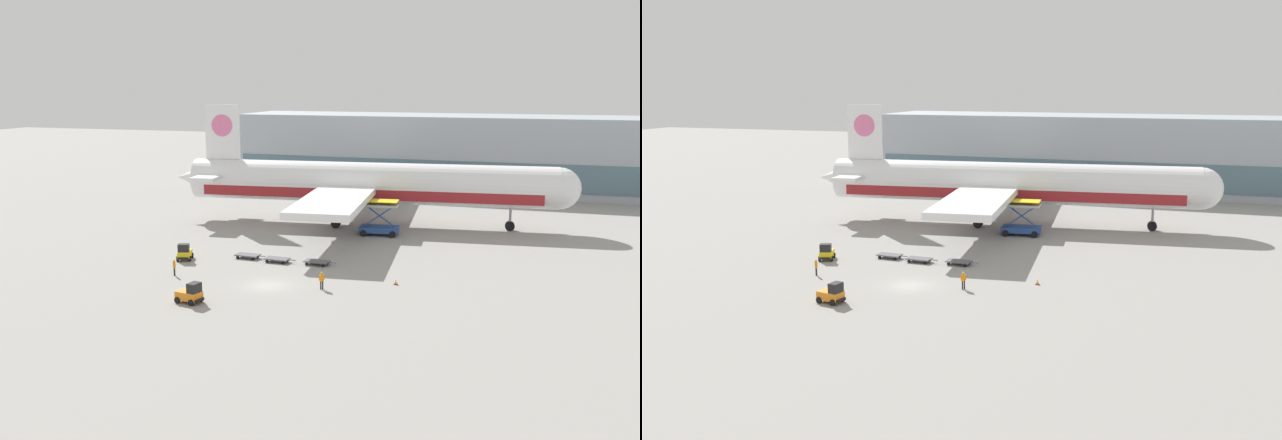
{
  "view_description": "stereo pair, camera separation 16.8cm",
  "coord_description": "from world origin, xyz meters",
  "views": [
    {
      "loc": [
        26.82,
        -64.39,
        20.32
      ],
      "look_at": [
        0.55,
        15.06,
        4.0
      ],
      "focal_mm": 40.0,
      "sensor_mm": 36.0,
      "label": 1
    },
    {
      "loc": [
        26.98,
        -64.34,
        20.32
      ],
      "look_at": [
        0.55,
        15.06,
        4.0
      ],
      "focal_mm": 40.0,
      "sensor_mm": 36.0,
      "label": 2
    }
  ],
  "objects": [
    {
      "name": "baggage_dolly_second",
      "position": [
        -2.6,
        9.04,
        0.39
      ],
      "size": [
        3.74,
        1.65,
        0.48
      ],
      "rotation": [
        0.0,
        0.0,
        -0.06
      ],
      "color": "#56565B",
      "rests_on": "ground_plane"
    },
    {
      "name": "baggage_dolly_third",
      "position": [
        2.1,
        9.3,
        0.39
      ],
      "size": [
        3.74,
        1.65,
        0.48
      ],
      "rotation": [
        0.0,
        0.0,
        -0.06
      ],
      "color": "#56565B",
      "rests_on": "ground_plane"
    },
    {
      "name": "ground_crew_far",
      "position": [
        -10.9,
        0.32,
        1.02
      ],
      "size": [
        0.41,
        0.44,
        1.74
      ],
      "rotation": [
        0.0,
        0.0,
        2.31
      ],
      "color": "black",
      "rests_on": "ground_plane"
    },
    {
      "name": "traffic_cone_near",
      "position": [
        12.21,
        4.34,
        0.28
      ],
      "size": [
        0.4,
        0.4,
        0.57
      ],
      "color": "black",
      "rests_on": "ground_plane"
    },
    {
      "name": "baggage_tug_mid",
      "position": [
        -4.67,
        -7.66,
        0.88
      ],
      "size": [
        2.66,
        2.02,
        2.0
      ],
      "rotation": [
        0.0,
        0.0,
        -0.19
      ],
      "color": "orange",
      "rests_on": "ground_plane"
    },
    {
      "name": "terminal_building",
      "position": [
        12.51,
        72.94,
        6.99
      ],
      "size": [
        90.0,
        18.2,
        14.0
      ],
      "color": "#9EA8B2",
      "rests_on": "ground_plane"
    },
    {
      "name": "baggage_tug_foreground",
      "position": [
        -13.19,
        6.68,
        0.88
      ],
      "size": [
        2.27,
        2.76,
        2.0
      ],
      "rotation": [
        0.0,
        0.0,
        -1.24
      ],
      "color": "yellow",
      "rests_on": "ground_plane"
    },
    {
      "name": "baggage_dolly_lead",
      "position": [
        -6.56,
        9.65,
        0.39
      ],
      "size": [
        3.74,
        1.65,
        0.48
      ],
      "rotation": [
        0.0,
        0.0,
        -0.06
      ],
      "color": "#56565B",
      "rests_on": "ground_plane"
    },
    {
      "name": "ground_crew_near",
      "position": [
        5.59,
        0.36,
        1.06
      ],
      "size": [
        0.46,
        0.4,
        1.8
      ],
      "rotation": [
        0.0,
        0.0,
        0.68
      ],
      "color": "black",
      "rests_on": "ground_plane"
    },
    {
      "name": "ground_plane",
      "position": [
        0.0,
        0.0,
        0.0
      ],
      "size": [
        400.0,
        400.0,
        0.0
      ],
      "primitive_type": "plane",
      "color": "gray"
    },
    {
      "name": "airplane_main",
      "position": [
        1.03,
        33.38,
        5.84
      ],
      "size": [
        58.01,
        48.58,
        17.0
      ],
      "rotation": [
        0.0,
        0.0,
        0.11
      ],
      "color": "white",
      "rests_on": "ground_plane"
    },
    {
      "name": "scissor_lift_loader",
      "position": [
        4.95,
        27.12,
        1.84
      ],
      "size": [
        5.49,
        3.85,
        4.69
      ],
      "rotation": [
        0.0,
        0.0,
        0.11
      ],
      "color": "#284C99",
      "rests_on": "ground_plane"
    }
  ]
}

